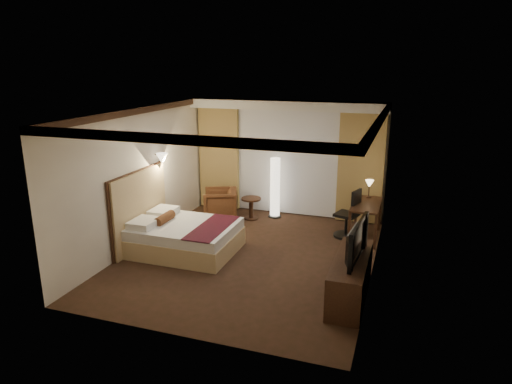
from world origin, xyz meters
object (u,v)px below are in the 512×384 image
(floor_lamp, at_px, (275,188))
(desk, at_px, (365,221))
(bed, at_px, (185,238))
(dresser, at_px, (350,278))
(armchair, at_px, (220,202))
(office_chair, at_px, (347,213))
(side_table, at_px, (251,208))
(television, at_px, (351,238))

(floor_lamp, xyz_separation_m, desk, (2.15, -0.69, -0.34))
(bed, height_order, dresser, dresser)
(floor_lamp, xyz_separation_m, dresser, (2.20, -3.32, -0.38))
(floor_lamp, bearing_deg, bed, -112.51)
(armchair, bearing_deg, office_chair, 63.84)
(bed, relative_size, dresser, 1.12)
(bed, bearing_deg, side_table, 75.61)
(side_table, bearing_deg, office_chair, -10.72)
(dresser, bearing_deg, bed, 166.04)
(armchair, xyz_separation_m, side_table, (0.70, 0.17, -0.13))
(television, bearing_deg, desk, 5.69)
(bed, height_order, side_table, bed)
(bed, height_order, desk, desk)
(dresser, relative_size, television, 1.50)
(side_table, distance_m, office_chair, 2.30)
(armchair, bearing_deg, television, 28.57)
(side_table, relative_size, desk, 0.42)
(dresser, bearing_deg, television, 180.00)
(floor_lamp, relative_size, desk, 1.19)
(floor_lamp, xyz_separation_m, television, (2.17, -3.32, 0.27))
(bed, bearing_deg, floor_lamp, 67.49)
(office_chair, distance_m, dresser, 2.62)
(armchair, xyz_separation_m, dresser, (3.38, -2.84, -0.05))
(side_table, xyz_separation_m, dresser, (2.67, -3.00, 0.08))
(floor_lamp, relative_size, office_chair, 1.36)
(side_table, relative_size, dresser, 0.30)
(armchair, bearing_deg, desk, 65.26)
(bed, bearing_deg, armchair, 93.95)
(bed, bearing_deg, desk, 29.76)
(side_table, height_order, dresser, dresser)
(bed, relative_size, armchair, 2.51)
(floor_lamp, bearing_deg, dresser, -56.53)
(floor_lamp, bearing_deg, side_table, -146.47)
(bed, relative_size, office_chair, 1.82)
(side_table, height_order, office_chair, office_chair)
(desk, bearing_deg, dresser, -88.91)
(armchair, relative_size, desk, 0.63)
(desk, height_order, dresser, desk)
(desk, xyz_separation_m, dresser, (0.05, -2.63, -0.04))
(side_table, distance_m, floor_lamp, 0.74)
(bed, distance_m, dresser, 3.34)
(desk, xyz_separation_m, office_chair, (-0.38, -0.05, 0.15))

